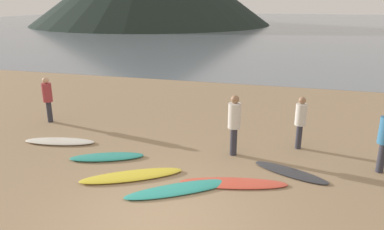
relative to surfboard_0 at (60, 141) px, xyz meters
The scene contains 11 objects.
ground_plane 8.23m from the surfboard_0, 58.06° to the left, with size 120.00×120.00×0.20m, color #997C5B.
ocean_water 59.70m from the surfboard_0, 85.82° to the left, with size 140.00×100.00×0.01m, color slate.
surfboard_0 is the anchor object (origin of this frame).
surfboard_1 2.06m from the surfboard_0, 18.31° to the right, with size 2.02×0.57×0.10m, color teal.
surfboard_2 3.43m from the surfboard_0, 25.78° to the right, with size 2.53×0.59×0.09m, color yellow.
surfboard_3 4.78m from the surfboard_0, 21.71° to the right, with size 2.64×0.56×0.08m, color teal.
surfboard_4 5.68m from the surfboard_0, 11.86° to the right, with size 2.57×0.57×0.06m, color #D84C38.
surfboard_5 6.86m from the surfboard_0, ahead, with size 1.96×0.52×0.06m, color #333338.
person_0 2.43m from the surfboard_0, 132.80° to the left, with size 0.33×0.33×1.63m.
person_1 5.39m from the surfboard_0, ahead, with size 0.35×0.35×1.74m.
person_2 7.26m from the surfboard_0, 12.21° to the left, with size 0.32×0.32×1.57m.
Camera 1 is at (2.32, -5.83, 4.19)m, focal length 33.83 mm.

